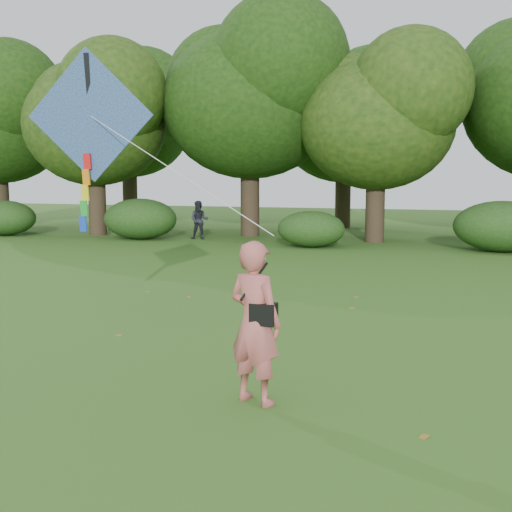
% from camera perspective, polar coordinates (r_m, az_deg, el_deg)
% --- Properties ---
extents(ground, '(100.00, 100.00, 0.00)m').
position_cam_1_polar(ground, '(8.01, 0.82, -12.62)').
color(ground, '#265114').
rests_on(ground, ground).
extents(man_kite_flyer, '(0.83, 0.67, 1.96)m').
position_cam_1_polar(man_kite_flyer, '(7.65, -0.10, -5.92)').
color(man_kite_flyer, '#C15C5A').
rests_on(man_kite_flyer, ground).
extents(bystander_left, '(0.97, 0.84, 1.70)m').
position_cam_1_polar(bystander_left, '(28.44, -5.06, 3.20)').
color(bystander_left, '#22222D').
rests_on(bystander_left, ground).
extents(crossbody_bag, '(0.43, 0.20, 0.74)m').
position_cam_1_polar(crossbody_bag, '(7.55, 0.66, -5.08)').
color(crossbody_bag, black).
rests_on(crossbody_bag, ground).
extents(flying_kite, '(4.93, 2.36, 2.98)m').
position_cam_1_polar(flying_kite, '(11.02, -14.50, 11.69)').
color(flying_kite, '#2636A4').
rests_on(flying_kite, ground).
extents(tree_line, '(54.70, 15.30, 9.48)m').
position_cam_1_polar(tree_line, '(30.17, 18.69, 12.11)').
color(tree_line, '#3A2D1E').
rests_on(tree_line, ground).
extents(shrub_band, '(39.15, 3.22, 1.88)m').
position_cam_1_polar(shrub_band, '(25.01, 12.51, 2.57)').
color(shrub_band, '#264919').
rests_on(shrub_band, ground).
extents(fallen_leaves, '(10.52, 12.83, 0.01)m').
position_cam_1_polar(fallen_leaves, '(11.21, 5.83, -6.92)').
color(fallen_leaves, olive).
rests_on(fallen_leaves, ground).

